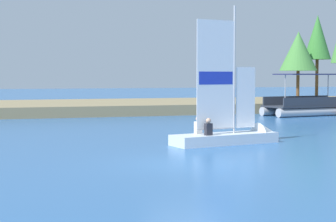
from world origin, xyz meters
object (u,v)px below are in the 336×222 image
at_px(sailboat, 240,133).
at_px(pontoon_boat, 307,105).
at_px(shoreline_tree_centre, 317,38).
at_px(wooden_dock, 336,111).
at_px(shoreline_tree_midleft, 298,51).

distance_m(sailboat, pontoon_boat, 17.35).
xyz_separation_m(shoreline_tree_centre, wooden_dock, (-1.97, -5.96, -5.59)).
height_order(shoreline_tree_centre, wooden_dock, shoreline_tree_centre).
distance_m(shoreline_tree_centre, pontoon_boat, 9.35).
xyz_separation_m(shoreline_tree_centre, pontoon_boat, (-4.58, -6.35, -5.11)).
relative_size(shoreline_tree_midleft, pontoon_boat, 0.83).
relative_size(shoreline_tree_centre, pontoon_boat, 1.05).
xyz_separation_m(shoreline_tree_midleft, shoreline_tree_centre, (2.31, 1.04, 1.17)).
bearing_deg(pontoon_boat, shoreline_tree_midleft, 57.11).
height_order(shoreline_tree_midleft, pontoon_boat, shoreline_tree_midleft).
bearing_deg(wooden_dock, sailboat, -134.32).
bearing_deg(wooden_dock, shoreline_tree_centre, 71.69).
xyz_separation_m(shoreline_tree_midleft, wooden_dock, (0.34, -4.92, -4.42)).
relative_size(shoreline_tree_centre, sailboat, 1.16).
bearing_deg(shoreline_tree_midleft, wooden_dock, -86.07).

